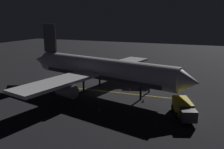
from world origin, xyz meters
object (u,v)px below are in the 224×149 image
traffic_cone_near_left (143,100)px  ground_crew_worker (149,88)px  baggage_truck (183,109)px  traffic_cone_under_wing (130,89)px  traffic_cone_near_right (99,110)px  airliner (99,69)px  catering_truck (141,78)px

traffic_cone_near_left → ground_crew_worker: bearing=-175.9°
baggage_truck → traffic_cone_under_wing: 13.76m
baggage_truck → traffic_cone_near_right: bearing=-76.1°
baggage_truck → traffic_cone_under_wing: (-8.53, -10.76, -0.90)m
traffic_cone_near_left → traffic_cone_under_wing: bearing=-141.3°
airliner → baggage_truck: size_ratio=5.53×
catering_truck → ground_crew_worker: size_ratio=3.85×
airliner → traffic_cone_near_right: (9.12, 4.26, -3.95)m
baggage_truck → ground_crew_worker: 11.42m
baggage_truck → ground_crew_worker: (-8.92, -7.13, -0.27)m
airliner → traffic_cone_under_wing: (-2.32, 5.26, -3.95)m
catering_truck → traffic_cone_near_left: size_ratio=12.19×
catering_truck → traffic_cone_near_left: 10.98m
ground_crew_worker → traffic_cone_near_left: (5.39, 0.38, -0.64)m
catering_truck → airliner: bearing=-37.6°
ground_crew_worker → traffic_cone_near_left: bearing=4.1°
catering_truck → traffic_cone_under_wing: (5.41, -0.69, -1.07)m
airliner → catering_truck: airliner is taller
ground_crew_worker → baggage_truck: bearing=38.6°
catering_truck → traffic_cone_near_right: 16.97m
traffic_cone_near_left → traffic_cone_under_wing: same height
traffic_cone_near_left → baggage_truck: bearing=62.4°
traffic_cone_near_left → traffic_cone_under_wing: (-5.00, -4.01, 0.00)m
traffic_cone_near_right → baggage_truck: bearing=103.9°
catering_truck → traffic_cone_under_wing: bearing=-7.3°
baggage_truck → airliner: bearing=-111.2°
traffic_cone_under_wing → airliner: bearing=-66.2°
airliner → ground_crew_worker: (-2.71, 8.89, -3.31)m
catering_truck → traffic_cone_near_right: catering_truck is taller
baggage_truck → ground_crew_worker: baggage_truck is taller
traffic_cone_near_right → traffic_cone_under_wing: bearing=175.0°
catering_truck → traffic_cone_under_wing: size_ratio=12.19×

